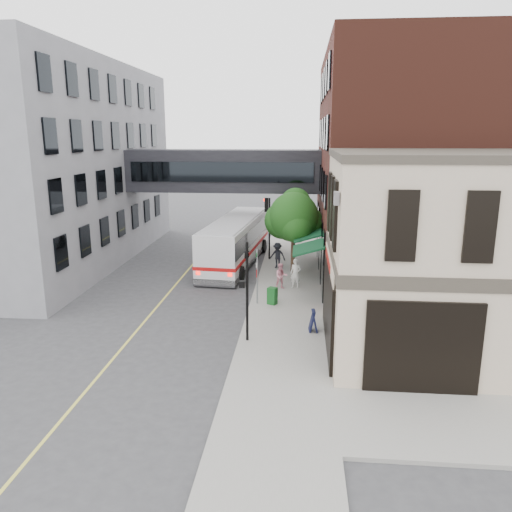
% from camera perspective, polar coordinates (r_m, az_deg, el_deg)
% --- Properties ---
extents(ground, '(120.00, 120.00, 0.00)m').
position_cam_1_polar(ground, '(20.90, -2.71, -12.06)').
color(ground, '#38383A').
rests_on(ground, ground).
extents(sidewalk_main, '(4.00, 60.00, 0.15)m').
position_cam_1_polar(sidewalk_main, '(33.86, 3.90, -1.73)').
color(sidewalk_main, gray).
rests_on(sidewalk_main, ground).
extents(corner_building, '(10.19, 8.12, 8.45)m').
position_cam_1_polar(corner_building, '(22.11, 21.63, 0.01)').
color(corner_building, beige).
rests_on(corner_building, ground).
extents(brick_building, '(13.76, 18.00, 14.00)m').
position_cam_1_polar(brick_building, '(34.47, 17.70, 9.61)').
color(brick_building, '#481F16').
rests_on(brick_building, ground).
extents(opposite_building, '(14.00, 24.00, 14.00)m').
position_cam_1_polar(opposite_building, '(39.88, -24.70, 9.51)').
color(opposite_building, slate).
rests_on(opposite_building, ground).
extents(skyway_bridge, '(14.00, 3.18, 3.00)m').
position_cam_1_polar(skyway_bridge, '(37.16, -3.62, 9.72)').
color(skyway_bridge, black).
rests_on(skyway_bridge, ground).
extents(traffic_signal_near, '(0.44, 0.22, 4.60)m').
position_cam_1_polar(traffic_signal_near, '(21.64, -1.11, -2.66)').
color(traffic_signal_near, black).
rests_on(traffic_signal_near, sidewalk_main).
extents(traffic_signal_far, '(0.53, 0.28, 4.50)m').
position_cam_1_polar(traffic_signal_far, '(36.17, 1.34, 4.59)').
color(traffic_signal_far, black).
rests_on(traffic_signal_far, sidewalk_main).
extents(street_sign_pole, '(0.08, 0.75, 3.00)m').
position_cam_1_polar(street_sign_pole, '(26.71, 0.13, -1.81)').
color(street_sign_pole, gray).
rests_on(street_sign_pole, sidewalk_main).
extents(street_tree, '(3.80, 3.20, 5.60)m').
position_cam_1_polar(street_tree, '(32.27, 4.32, 4.47)').
color(street_tree, '#382619').
rests_on(street_tree, sidewalk_main).
extents(lane_marking, '(0.12, 40.00, 0.01)m').
position_cam_1_polar(lane_marking, '(31.00, -9.36, -3.49)').
color(lane_marking, '#D8CC4C').
rests_on(lane_marking, ground).
extents(bus, '(3.79, 12.20, 3.23)m').
position_cam_1_polar(bus, '(35.49, -2.32, 1.90)').
color(bus, white).
rests_on(bus, ground).
extents(pedestrian_a, '(0.72, 0.56, 1.76)m').
position_cam_1_polar(pedestrian_a, '(29.79, 4.54, -2.00)').
color(pedestrian_a, white).
rests_on(pedestrian_a, sidewalk_main).
extents(pedestrian_b, '(0.86, 0.73, 1.54)m').
position_cam_1_polar(pedestrian_b, '(29.57, 2.89, -2.32)').
color(pedestrian_b, pink).
rests_on(pedestrian_b, sidewalk_main).
extents(pedestrian_c, '(1.29, 0.98, 1.77)m').
position_cam_1_polar(pedestrian_c, '(34.10, 2.47, 0.07)').
color(pedestrian_c, black).
rests_on(pedestrian_c, sidewalk_main).
extents(newspaper_box, '(0.59, 0.56, 0.92)m').
position_cam_1_polar(newspaper_box, '(27.00, 1.88, -4.57)').
color(newspaper_box, '#13541C').
rests_on(newspaper_box, sidewalk_main).
extents(sandwich_board, '(0.40, 0.59, 1.02)m').
position_cam_1_polar(sandwich_board, '(23.53, 6.56, -7.36)').
color(sandwich_board, black).
rests_on(sandwich_board, sidewalk_main).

